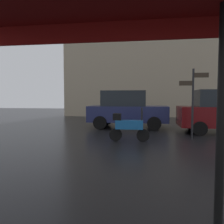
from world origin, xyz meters
TOP-DOWN VIEW (x-y plane):
  - ground_plane at (0.00, 0.00)m, footprint 60.00×60.00m
  - parked_scooter at (-1.64, 5.02)m, footprint 1.45×0.32m
  - parked_car_left at (-1.99, 8.77)m, footprint 4.10×1.95m
  - street_signpost at (0.79, 5.95)m, footprint 1.08×0.08m
  - building_block at (0.00, 16.85)m, footprint 16.09×2.25m

SIDE VIEW (x-z plane):
  - ground_plane at x=0.00m, z-range 0.00..0.00m
  - parked_scooter at x=-1.64m, z-range -0.06..1.17m
  - parked_car_left at x=-1.99m, z-range 0.01..1.97m
  - street_signpost at x=0.79m, z-range 0.30..2.99m
  - building_block at x=0.00m, z-range 0.00..16.97m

